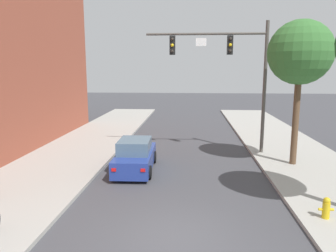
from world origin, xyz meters
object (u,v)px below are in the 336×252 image
fire_hydrant (326,208)px  street_tree_second (300,53)px  car_lead_blue (135,156)px  traffic_signal_mast (231,63)px

fire_hydrant → street_tree_second: (0.84, 6.27, 5.24)m
fire_hydrant → street_tree_second: 8.21m
street_tree_second → fire_hydrant: bearing=-97.7°
car_lead_blue → street_tree_second: (8.04, 1.23, 5.03)m
car_lead_blue → street_tree_second: street_tree_second is taller
car_lead_blue → fire_hydrant: (7.19, -5.03, -0.22)m
car_lead_blue → street_tree_second: 9.56m
traffic_signal_mast → car_lead_blue: (-4.96, -3.53, -4.63)m
fire_hydrant → street_tree_second: street_tree_second is taller
traffic_signal_mast → street_tree_second: 3.86m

